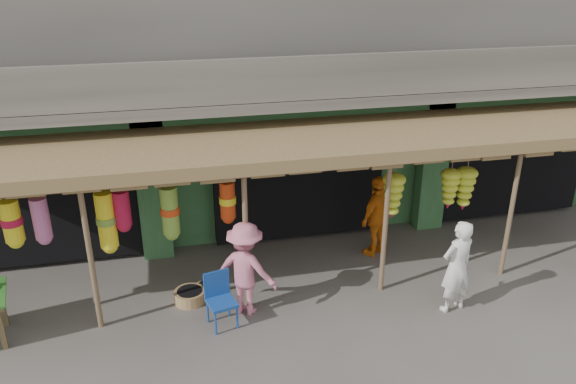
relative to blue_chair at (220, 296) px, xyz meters
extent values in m
plane|color=#514C47|center=(2.02, 0.55, -0.52)|extent=(80.00, 80.00, 0.00)
cube|color=#2D6033|center=(2.02, 5.70, 0.98)|extent=(16.00, 5.70, 3.00)
cube|color=gray|center=(2.02, 2.20, 2.68)|extent=(16.00, 0.90, 0.22)
cube|color=gray|center=(2.02, 1.80, 3.18)|extent=(16.00, 0.10, 0.80)
cube|color=#2D6033|center=(2.02, 2.60, 2.33)|extent=(16.00, 0.35, 0.35)
cube|color=yellow|center=(-2.98, 2.52, 2.23)|extent=(1.70, 0.06, 0.55)
cube|color=#B21414|center=(-2.98, 2.48, 2.23)|extent=(1.30, 0.02, 0.30)
cube|color=black|center=(-2.98, 3.55, 0.83)|extent=(3.60, 2.00, 2.50)
cube|color=black|center=(2.02, 3.55, 0.83)|extent=(3.60, 2.00, 2.50)
cube|color=black|center=(7.02, 3.55, 0.83)|extent=(3.60, 2.00, 2.50)
cube|color=#2D6033|center=(-0.98, 2.60, 0.98)|extent=(0.60, 0.35, 3.00)
cube|color=#2D6033|center=(5.02, 2.60, 0.98)|extent=(0.60, 0.35, 3.00)
cylinder|color=brown|center=(-1.98, 0.35, 0.78)|extent=(0.09, 0.09, 2.60)
cylinder|color=brown|center=(0.52, 0.35, 0.78)|extent=(0.09, 0.09, 2.60)
cylinder|color=brown|center=(3.02, 0.35, 0.78)|extent=(0.09, 0.09, 2.60)
cylinder|color=brown|center=(5.52, 0.35, 0.78)|extent=(0.09, 0.09, 2.60)
cylinder|color=brown|center=(1.77, 0.35, 1.98)|extent=(12.90, 0.08, 0.08)
cylinder|color=brown|center=(-0.98, 0.75, 1.83)|extent=(5.50, 0.06, 0.06)
cube|color=brown|center=(2.02, 1.45, 2.16)|extent=(14.00, 2.70, 0.22)
cube|color=brown|center=(-3.41, 0.09, -0.16)|extent=(0.09, 0.09, 0.72)
cube|color=brown|center=(-3.54, 0.75, -0.16)|extent=(0.09, 0.09, 0.72)
cylinder|color=#174296|center=(-0.12, -0.32, -0.31)|extent=(0.04, 0.04, 0.42)
cylinder|color=#174296|center=(0.25, -0.22, -0.31)|extent=(0.04, 0.04, 0.42)
cylinder|color=#174296|center=(-0.21, 0.05, -0.31)|extent=(0.04, 0.04, 0.42)
cylinder|color=#174296|center=(0.16, 0.15, -0.31)|extent=(0.04, 0.04, 0.42)
cube|color=#174296|center=(0.02, -0.08, -0.08)|extent=(0.54, 0.54, 0.05)
cube|color=#174296|center=(-0.03, 0.12, 0.18)|extent=(0.44, 0.15, 0.48)
cylinder|color=brown|center=(-0.47, 0.75, -0.41)|extent=(0.71, 0.71, 0.21)
cylinder|color=#986847|center=(-0.15, 0.95, -0.43)|extent=(0.40, 0.40, 0.18)
imported|color=white|center=(4.00, -0.52, 0.33)|extent=(0.70, 0.54, 1.71)
imported|color=orange|center=(3.42, 1.65, 0.34)|extent=(1.07, 0.92, 1.72)
imported|color=#D36F8A|center=(0.48, 0.22, 0.33)|extent=(1.26, 1.14, 1.70)
camera|label=1|loc=(-0.66, -7.94, 5.27)|focal=35.00mm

